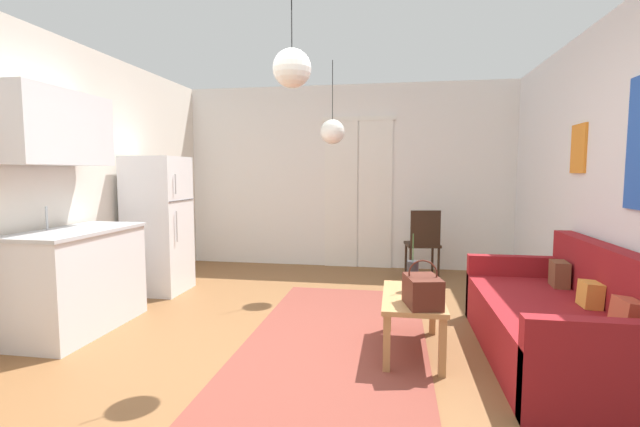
# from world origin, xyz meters

# --- Properties ---
(ground_plane) EXTENTS (5.27, 7.44, 0.10)m
(ground_plane) POSITION_xyz_m (0.00, 0.00, -0.05)
(ground_plane) COLOR brown
(wall_back) EXTENTS (4.87, 0.13, 2.62)m
(wall_back) POSITION_xyz_m (0.01, 3.47, 1.30)
(wall_back) COLOR white
(wall_back) RESTS_ON ground_plane
(area_rug) EXTENTS (1.45, 2.97, 0.01)m
(area_rug) POSITION_xyz_m (0.25, 0.60, 0.01)
(area_rug) COLOR brown
(area_rug) RESTS_ON ground_plane
(couch) EXTENTS (0.91, 1.93, 0.85)m
(couch) POSITION_xyz_m (1.94, 0.42, 0.27)
(couch) COLOR maroon
(couch) RESTS_ON ground_plane
(coffee_table) EXTENTS (0.45, 0.88, 0.44)m
(coffee_table) POSITION_xyz_m (0.85, 0.41, 0.37)
(coffee_table) COLOR #B27F4C
(coffee_table) RESTS_ON ground_plane
(bamboo_vase) EXTENTS (0.09, 0.09, 0.46)m
(bamboo_vase) POSITION_xyz_m (0.85, 0.55, 0.56)
(bamboo_vase) COLOR #2D2D33
(bamboo_vase) RESTS_ON coffee_table
(handbag) EXTENTS (0.28, 0.35, 0.33)m
(handbag) POSITION_xyz_m (0.91, 0.14, 0.55)
(handbag) COLOR #512319
(handbag) RESTS_ON coffee_table
(refrigerator) EXTENTS (0.62, 0.60, 1.56)m
(refrigerator) POSITION_xyz_m (-1.97, 1.69, 0.78)
(refrigerator) COLOR white
(refrigerator) RESTS_ON ground_plane
(kitchen_counter) EXTENTS (0.60, 1.19, 2.06)m
(kitchen_counter) POSITION_xyz_m (-2.03, 0.40, 0.79)
(kitchen_counter) COLOR silver
(kitchen_counter) RESTS_ON ground_plane
(accent_chair) EXTENTS (0.47, 0.46, 0.89)m
(accent_chair) POSITION_xyz_m (1.08, 2.87, 0.49)
(accent_chair) COLOR black
(accent_chair) RESTS_ON ground_plane
(pendant_lamp_near) EXTENTS (0.27, 0.27, 0.65)m
(pendant_lamp_near) POSITION_xyz_m (-0.02, 0.13, 2.11)
(pendant_lamp_near) COLOR black
(pendant_lamp_far) EXTENTS (0.28, 0.28, 0.93)m
(pendant_lamp_far) POSITION_xyz_m (-0.00, 2.03, 1.83)
(pendant_lamp_far) COLOR black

